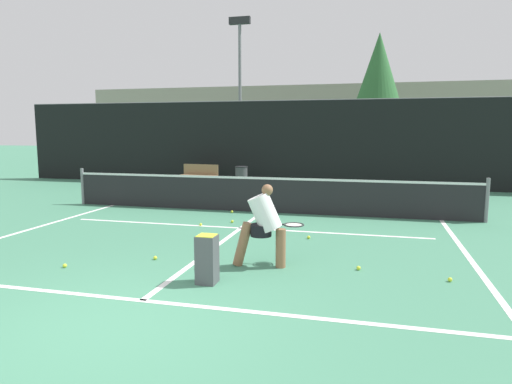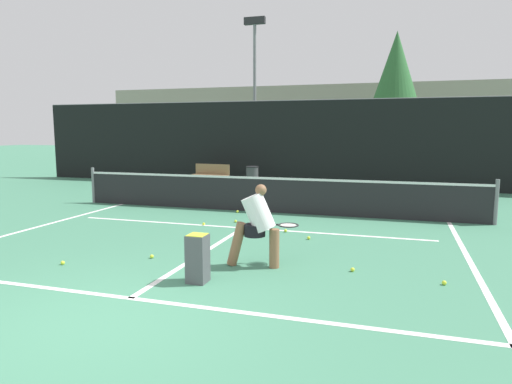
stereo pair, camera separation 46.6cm
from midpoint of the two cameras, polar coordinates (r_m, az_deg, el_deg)
ground_plane at (r=5.69m, az=-20.33°, el=-15.45°), size 100.00×100.00×0.00m
court_baseline_near at (r=6.30m, az=-16.15°, el=-12.92°), size 11.00×0.10×0.01m
court_service_line at (r=10.31m, az=-3.23°, el=-4.52°), size 8.25×0.10×0.01m
court_center_mark at (r=9.17m, az=-5.57°, el=-6.10°), size 0.10×6.62×0.01m
court_sideline_left at (r=11.49m, az=-27.28°, el=-4.11°), size 0.10×7.62×0.01m
court_sideline_right at (r=8.77m, az=23.62°, el=-7.39°), size 0.10×7.62×0.01m
net at (r=12.18m, az=-0.29°, el=-0.18°), size 11.09×0.09×1.07m
fence_back at (r=17.91m, az=4.58°, el=6.06°), size 24.00×0.06×3.35m
player_practicing at (r=7.31m, az=-0.85°, el=-3.93°), size 1.14×0.68×1.35m
tennis_ball_scattered_0 at (r=7.24m, az=21.38°, el=-10.17°), size 0.07×0.07×0.07m
tennis_ball_scattered_1 at (r=10.90m, az=-4.21°, el=-3.69°), size 0.07×0.07×0.07m
tennis_ball_scattered_2 at (r=10.64m, az=-8.18°, el=-4.04°), size 0.07×0.07×0.07m
tennis_ball_scattered_3 at (r=7.42m, az=10.93°, el=-9.33°), size 0.07×0.07×0.07m
tennis_ball_scattered_4 at (r=8.08m, az=-14.12°, el=-8.00°), size 0.07×0.07×0.07m
tennis_ball_scattered_5 at (r=12.18m, az=-4.11°, el=-2.48°), size 0.07×0.07×0.07m
tennis_ball_scattered_6 at (r=9.33m, az=5.18°, el=-5.67°), size 0.07×0.07×0.07m
tennis_ball_scattered_7 at (r=9.93m, az=2.20°, el=-4.82°), size 0.07×0.07×0.07m
tennis_ball_scattered_8 at (r=8.12m, az=-24.34°, el=-8.40°), size 0.07×0.07×0.07m
ball_hopper at (r=6.68m, az=-8.16°, el=-8.18°), size 0.28×0.28×0.71m
courtside_bench at (r=17.94m, az=-7.81°, el=2.16°), size 1.52×0.53×0.86m
trash_bin at (r=17.34m, az=-2.61°, el=1.87°), size 0.48×0.48×0.83m
parked_car at (r=22.05m, az=14.93°, el=3.48°), size 1.73×3.96×1.53m
floodlight_mast at (r=24.26m, az=-2.59°, el=14.55°), size 1.10×0.24×7.88m
tree_west at (r=27.07m, az=14.58°, el=14.16°), size 2.83×2.83×7.55m
building_far at (r=32.78m, az=9.14°, el=8.43°), size 36.00×2.40×5.25m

